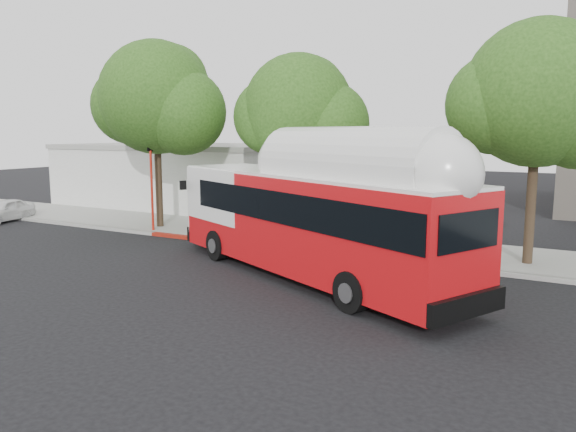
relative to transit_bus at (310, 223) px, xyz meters
name	(u,v)px	position (x,y,z in m)	size (l,w,h in m)	color
ground	(246,271)	(-2.53, -0.23, -1.97)	(120.00, 120.00, 0.00)	black
sidewalk	(322,240)	(-2.53, 6.27, -1.90)	(60.00, 5.00, 0.15)	gray
curb_strip	(296,250)	(-2.53, 3.67, -1.90)	(60.00, 0.30, 0.15)	gray
red_curb_segment	(237,243)	(-5.53, 3.67, -1.89)	(10.00, 0.32, 0.16)	maroon
street_tree_left	(164,102)	(-11.06, 5.33, 4.63)	(6.67, 5.80, 9.74)	#2D2116
street_tree_mid	(307,114)	(-3.13, 5.83, 3.93)	(5.75, 5.00, 8.62)	#2D2116
street_tree_right	(551,99)	(6.91, 5.63, 4.28)	(6.21, 5.40, 9.18)	#2D2116
low_commercial_bldg	(187,174)	(-16.53, 13.77, 0.18)	(16.20, 10.20, 4.25)	silver
transit_bus	(310,223)	(0.00, 0.00, 0.00)	(13.90, 8.45, 4.22)	red
parked_car	(4,210)	(-21.01, 2.80, -1.32)	(3.81, 1.53, 1.30)	silver
signal_pole	(152,189)	(-11.01, 4.16, 0.29)	(0.13, 0.42, 4.40)	red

